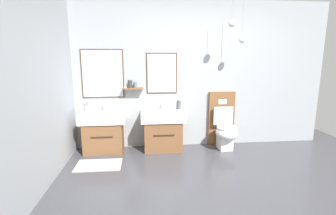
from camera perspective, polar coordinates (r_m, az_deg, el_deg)
name	(u,v)px	position (r m, az deg, el deg)	size (l,w,h in m)	color
ground_plane	(230,199)	(3.21, 14.24, -19.93)	(5.87, 5.04, 0.10)	#3D3D42
wall_back	(198,75)	(4.55, 6.87, 7.45)	(4.67, 0.63, 2.59)	#999EA3
wall_left	(15,89)	(2.89, -31.91, 3.62)	(0.12, 3.84, 2.59)	#999EA3
bath_mat	(99,165)	(3.98, -15.72, -12.70)	(0.68, 0.44, 0.01)	#9E9993
vanity_sink_left	(104,131)	(4.41, -14.66, -5.29)	(0.76, 0.48, 0.69)	brown
tap_on_left_sink	(104,107)	(4.48, -14.58, 0.18)	(0.03, 0.13, 0.11)	silver
vanity_sink_right	(163,129)	(4.36, -1.22, -5.09)	(0.76, 0.48, 0.69)	brown
tap_on_right_sink	(162,106)	(4.44, -1.41, 0.44)	(0.03, 0.13, 0.11)	silver
toilet	(224,127)	(4.57, 12.78, -4.48)	(0.48, 0.62, 1.00)	brown
toothbrush_cup	(87,108)	(4.53, -18.33, -0.09)	(0.07, 0.08, 0.21)	silver
soap_dispenser	(179,105)	(4.46, 2.55, 0.65)	(0.06, 0.06, 0.19)	#4C4C51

